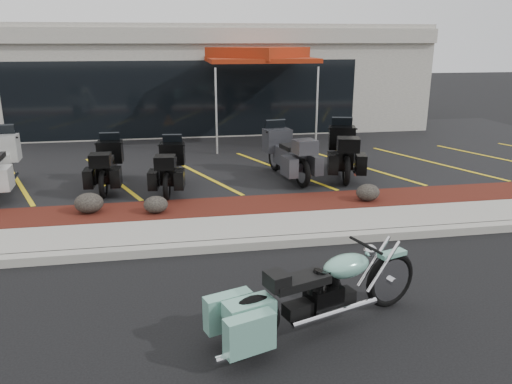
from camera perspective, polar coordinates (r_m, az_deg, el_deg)
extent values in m
plane|color=black|center=(7.82, -3.96, -9.28)|extent=(90.00, 90.00, 0.00)
cube|color=gray|center=(8.61, -4.63, -6.21)|extent=(24.00, 0.25, 0.15)
cube|color=gray|center=(9.25, -5.05, -4.53)|extent=(24.00, 1.20, 0.15)
cube|color=#3B170D|center=(10.37, -5.65, -2.10)|extent=(24.00, 1.20, 0.16)
cube|color=black|center=(15.57, -7.26, 4.30)|extent=(26.00, 9.60, 0.15)
cube|color=gray|center=(21.54, -8.37, 12.93)|extent=(18.00, 8.00, 4.00)
cube|color=black|center=(17.63, -7.84, 10.45)|extent=(12.00, 0.06, 2.60)
cube|color=gray|center=(17.49, -8.12, 17.29)|extent=(18.00, 0.30, 0.50)
ellipsoid|color=black|center=(10.43, -18.56, -1.19)|extent=(0.57, 0.47, 0.40)
ellipsoid|color=black|center=(10.09, -11.39, -1.41)|extent=(0.48, 0.40, 0.34)
ellipsoid|color=black|center=(10.91, 12.66, -0.04)|extent=(0.51, 0.42, 0.36)
cone|color=orange|center=(14.52, -9.79, 4.45)|extent=(0.47, 0.47, 0.44)
cylinder|color=silver|center=(14.86, -3.69, 9.07)|extent=(0.06, 0.06, 2.54)
cylinder|color=silver|center=(15.87, 7.39, 9.47)|extent=(0.06, 0.06, 2.54)
cylinder|color=silver|center=(17.86, -6.09, 10.34)|extent=(0.06, 0.06, 2.54)
cylinder|color=silver|center=(18.71, 3.42, 10.70)|extent=(0.06, 0.06, 2.54)
cube|color=maroon|center=(16.64, 0.27, 14.92)|extent=(3.71, 3.71, 0.13)
cube|color=maroon|center=(16.63, 0.27, 15.57)|extent=(3.41, 3.41, 0.39)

